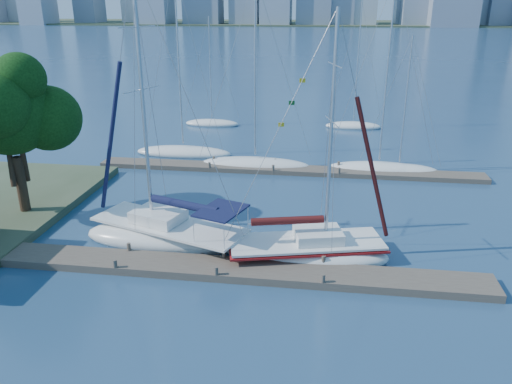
# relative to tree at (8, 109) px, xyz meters

# --- Properties ---
(ground) EXTENTS (700.00, 700.00, 0.00)m
(ground) POSITION_rel_tree_xyz_m (13.15, -4.92, -6.77)
(ground) COLOR navy
(ground) RESTS_ON ground
(near_dock) EXTENTS (26.00, 2.00, 0.40)m
(near_dock) POSITION_rel_tree_xyz_m (13.15, -4.92, -6.57)
(near_dock) COLOR #4C4038
(near_dock) RESTS_ON ground
(far_dock) EXTENTS (30.00, 1.80, 0.36)m
(far_dock) POSITION_rel_tree_xyz_m (15.15, 11.08, -6.59)
(far_dock) COLOR #4C4038
(far_dock) RESTS_ON ground
(far_shore) EXTENTS (800.00, 100.00, 1.50)m
(far_shore) POSITION_rel_tree_xyz_m (13.15, 315.08, -6.77)
(far_shore) COLOR #38472D
(far_shore) RESTS_ON ground
(tree) EXTENTS (7.28, 6.65, 9.95)m
(tree) POSITION_rel_tree_xyz_m (0.00, 0.00, 0.00)
(tree) COLOR #302115
(tree) RESTS_ON ground
(sailboat_navy) EXTENTS (9.93, 6.03, 14.88)m
(sailboat_navy) POSITION_rel_tree_xyz_m (9.67, -1.99, -5.68)
(sailboat_navy) COLOR white
(sailboat_navy) RESTS_ON ground
(sailboat_maroon) EXTENTS (8.86, 4.72, 12.85)m
(sailboat_maroon) POSITION_rel_tree_xyz_m (17.27, -2.84, -5.78)
(sailboat_maroon) COLOR white
(sailboat_maroon) RESTS_ON ground
(bg_boat_0) EXTENTS (8.62, 5.45, 15.34)m
(bg_boat_0) POSITION_rel_tree_xyz_m (5.87, 14.49, -6.48)
(bg_boat_0) COLOR white
(bg_boat_0) RESTS_ON ground
(bg_boat_1) EXTENTS (9.16, 4.20, 14.64)m
(bg_boat_1) POSITION_rel_tree_xyz_m (12.53, 11.90, -6.48)
(bg_boat_1) COLOR white
(bg_boat_1) RESTS_ON ground
(bg_boat_3) EXTENTS (8.20, 3.26, 14.72)m
(bg_boat_3) POSITION_rel_tree_xyz_m (22.27, 12.17, -6.49)
(bg_boat_3) COLOR white
(bg_boat_3) RESTS_ON ground
(bg_boat_4) EXTENTS (6.40, 3.51, 10.61)m
(bg_boat_4) POSITION_rel_tree_xyz_m (23.81, 12.18, -6.54)
(bg_boat_4) COLOR white
(bg_boat_4) RESTS_ON ground
(bg_boat_6) EXTENTS (6.07, 3.00, 11.49)m
(bg_boat_6) POSITION_rel_tree_xyz_m (5.85, 25.89, -6.53)
(bg_boat_6) COLOR white
(bg_boat_6) RESTS_ON ground
(bg_boat_7) EXTENTS (6.14, 3.73, 13.01)m
(bg_boat_7) POSITION_rel_tree_xyz_m (20.95, 26.74, -6.51)
(bg_boat_7) COLOR white
(bg_boat_7) RESTS_ON ground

